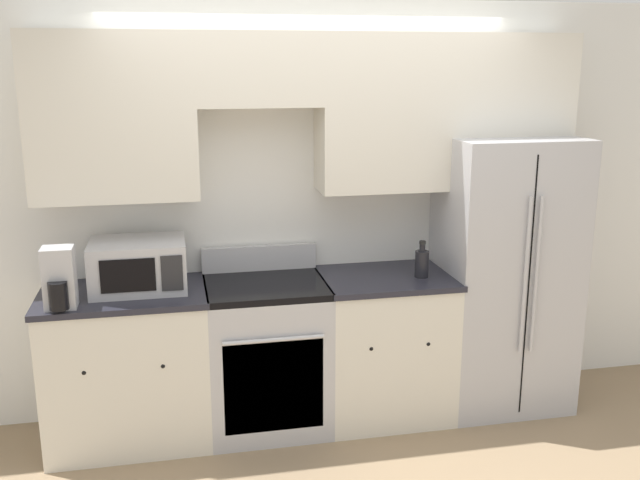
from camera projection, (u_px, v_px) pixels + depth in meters
name	position (u px, v px, depth m)	size (l,w,h in m)	color
ground_plane	(331.00, 442.00, 4.28)	(12.00, 12.00, 0.00)	#937A5B
wall_back	(314.00, 169.00, 4.46)	(8.00, 0.39, 2.60)	white
lower_cabinets_left	(128.00, 366.00, 4.23)	(0.96, 0.64, 0.93)	silver
lower_cabinets_right	(384.00, 345.00, 4.55)	(0.81, 0.64, 0.93)	silver
oven_range	(267.00, 354.00, 4.40)	(0.73, 0.65, 1.09)	#B7B7BC
refrigerator	(502.00, 273.00, 4.65)	(0.82, 0.74, 1.77)	#B7B7BC
microwave	(138.00, 265.00, 4.14)	(0.54, 0.42, 0.29)	#B7B7BC
bottle	(422.00, 263.00, 4.39)	(0.08, 0.08, 0.23)	black
paper_towel_holder	(59.00, 281.00, 3.81)	(0.17, 0.21, 0.34)	#B7B7BC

